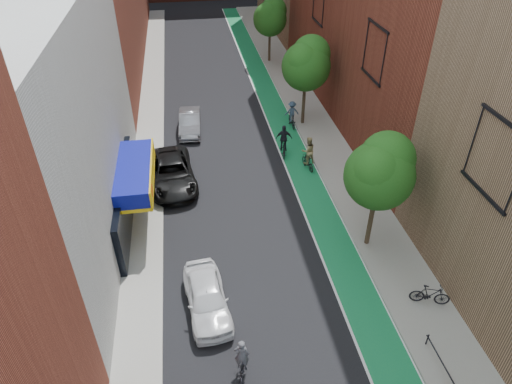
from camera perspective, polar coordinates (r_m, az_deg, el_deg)
name	(u,v)px	position (r m, az deg, el deg)	size (l,w,h in m)	color
bike_lane	(277,114)	(37.31, 2.63, 9.68)	(2.00, 68.00, 0.01)	#126646
sidewalk_left	(151,123)	(36.73, -13.01, 8.45)	(2.00, 68.00, 0.15)	gray
sidewalk_right	(307,111)	(37.83, 6.41, 9.99)	(3.00, 68.00, 0.15)	gray
building_left_white	(21,132)	(24.55, -27.33, 6.67)	(8.00, 20.00, 12.00)	silver
tree_near	(381,170)	(22.23, 15.33, 2.63)	(3.40, 3.36, 6.42)	#332619
tree_mid	(307,62)	(34.01, 6.37, 15.80)	(3.55, 3.53, 6.74)	#332619
tree_far	(270,16)	(47.17, 1.81, 21.11)	(3.30, 3.25, 6.21)	#332619
parked_car_white	(207,298)	(20.82, -6.18, -12.99)	(1.77, 4.39, 1.50)	white
parked_car_black	(172,173)	(28.78, -10.47, 2.39)	(2.68, 5.81, 1.62)	black
parked_car_silver	(190,122)	(34.77, -8.27, 8.62)	(1.53, 4.40, 1.45)	gray
cyclist_lead	(242,364)	(18.82, -1.75, -20.65)	(0.84, 1.59, 1.93)	black
cyclist_lane_near	(308,155)	(29.96, 6.52, 4.67)	(1.05, 1.64, 2.24)	black
cyclist_lane_mid	(284,144)	(31.31, 3.51, 6.02)	(1.16, 1.80, 2.22)	black
cyclist_lane_far	(292,116)	(35.18, 4.51, 9.50)	(1.09, 1.78, 2.00)	black
parked_bike_mid	(430,295)	(22.32, 20.93, -11.90)	(0.50, 1.77, 1.07)	black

